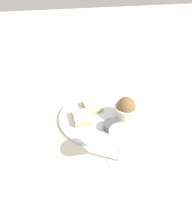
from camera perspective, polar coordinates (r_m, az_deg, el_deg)
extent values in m
plane|color=beige|center=(0.78, 0.00, -1.83)|extent=(4.00, 4.00, 0.00)
cylinder|color=silver|center=(0.78, 0.00, -1.46)|extent=(0.32, 0.32, 0.01)
cylinder|color=silver|center=(0.75, 9.51, 0.06)|extent=(0.09, 0.09, 0.06)
sphere|color=brown|center=(0.73, 9.78, 1.80)|extent=(0.08, 0.08, 0.08)
cylinder|color=#4C4C4C|center=(0.71, 5.06, -4.50)|extent=(0.06, 0.06, 0.03)
cylinder|color=beige|center=(0.70, 5.11, -3.93)|extent=(0.05, 0.05, 0.01)
cube|color=tan|center=(0.80, -1.25, 1.74)|extent=(0.10, 0.09, 0.02)
cube|color=beige|center=(0.79, -1.27, 2.45)|extent=(0.09, 0.08, 0.01)
cube|color=tan|center=(0.75, -4.72, -1.95)|extent=(0.09, 0.08, 0.02)
cube|color=beige|center=(0.74, -4.77, -1.24)|extent=(0.08, 0.07, 0.01)
cylinder|color=silver|center=(0.65, 7.16, -15.53)|extent=(0.07, 0.07, 0.01)
cylinder|color=silver|center=(0.61, 7.51, -13.42)|extent=(0.01, 0.01, 0.08)
cone|color=silver|center=(0.55, 8.23, -8.99)|extent=(0.08, 0.08, 0.07)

